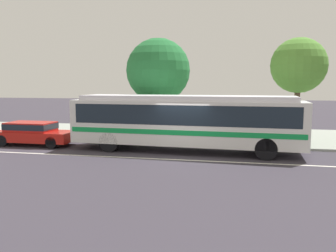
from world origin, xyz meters
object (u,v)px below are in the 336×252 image
bus_stop_sign (274,114)px  pedestrian_waiting_near_sign (224,123)px  transit_bus (186,119)px  street_tree_mid_block (299,66)px  sedan_behind_bus (33,132)px  street_tree_near_stop (158,71)px

bus_stop_sign → pedestrian_waiting_near_sign: bearing=151.6°
transit_bus → pedestrian_waiting_near_sign: bearing=63.0°
pedestrian_waiting_near_sign → street_tree_mid_block: size_ratio=0.29×
sedan_behind_bus → pedestrian_waiting_near_sign: (10.36, 3.32, 0.39)m
pedestrian_waiting_near_sign → street_tree_near_stop: 5.08m
transit_bus → street_tree_near_stop: size_ratio=1.92×
transit_bus → sedan_behind_bus: transit_bus is taller
pedestrian_waiting_near_sign → transit_bus: bearing=-117.0°
sedan_behind_bus → street_tree_mid_block: street_tree_mid_block is taller
street_tree_mid_block → bus_stop_sign: bearing=-127.3°
bus_stop_sign → street_tree_near_stop: size_ratio=0.43×
transit_bus → bus_stop_sign: 4.87m
street_tree_mid_block → sedan_behind_bus: bearing=-165.7°
transit_bus → sedan_behind_bus: size_ratio=2.60×
sedan_behind_bus → street_tree_mid_block: bearing=14.3°
pedestrian_waiting_near_sign → street_tree_near_stop: size_ratio=0.28×
sedan_behind_bus → pedestrian_waiting_near_sign: size_ratio=2.64×
transit_bus → street_tree_near_stop: 5.04m
street_tree_near_stop → transit_bus: bearing=-58.3°
transit_bus → sedan_behind_bus: bearing=179.4°
sedan_behind_bus → bus_stop_sign: size_ratio=1.71×
pedestrian_waiting_near_sign → street_tree_near_stop: (-4.02, 0.28, 3.09)m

